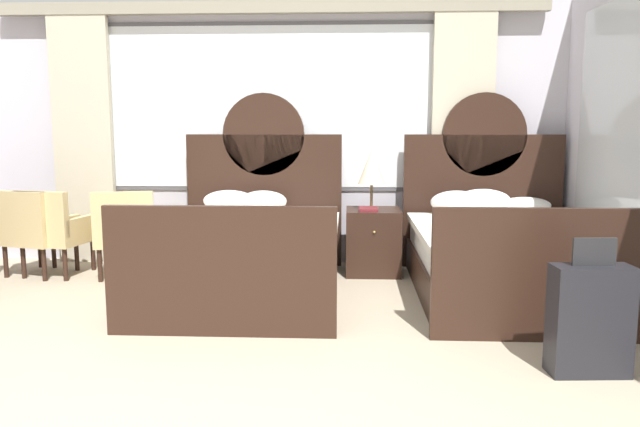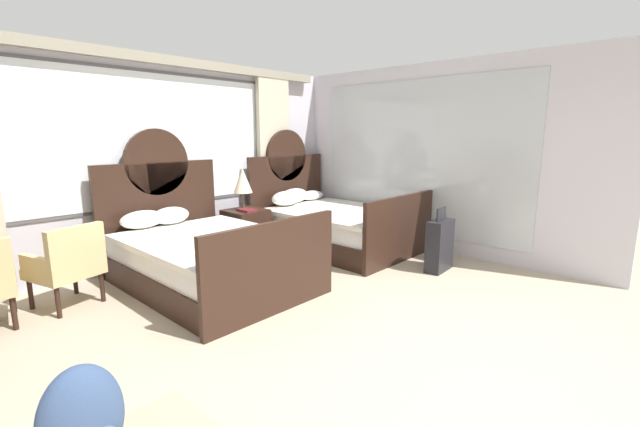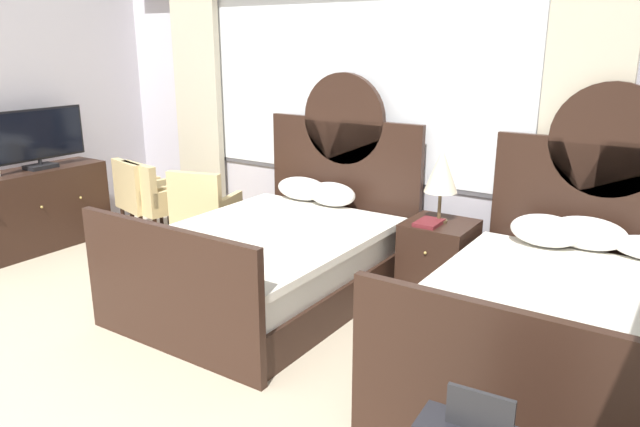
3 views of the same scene
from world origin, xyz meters
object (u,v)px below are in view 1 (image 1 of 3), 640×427
Objects in this scene: bed_near_mirror at (506,253)px; armchair_by_window_centre at (53,230)px; nightstand_between_beds at (373,241)px; table_lamp_on_nightstand at (372,167)px; bed_near_window at (248,252)px; book_on_nightstand at (368,209)px; suitcase_on_floor at (590,320)px; armchair_by_window_right at (35,229)px; armchair_by_window_left at (125,230)px.

bed_near_mirror is 2.70× the size of armchair_by_window_centre.
table_lamp_on_nightstand is (-0.02, 0.01, 0.73)m from nightstand_between_beds.
bed_near_window reaches higher than book_on_nightstand.
suitcase_on_floor is (2.28, -1.71, -0.02)m from bed_near_window.
armchair_by_window_right is at bearing 153.85° from suitcase_on_floor.
bed_near_window is 1.00× the size of bed_near_mirror.
armchair_by_window_right is (-3.24, -0.28, -0.60)m from table_lamp_on_nightstand.
book_on_nightstand is 3.04m from armchair_by_window_centre.
nightstand_between_beds is 0.76× the size of armchair_by_window_right.
bed_near_mirror is at bearing -27.58° from book_on_nightstand.
armchair_by_window_right is (-0.89, -0.00, 0.00)m from armchair_by_window_left.
book_on_nightstand is at bearing 117.50° from suitcase_on_floor.
suitcase_on_floor is at bearing -64.52° from nightstand_between_beds.
bed_near_window is 2.23m from bed_near_mirror.
suitcase_on_floor is at bearing -31.57° from armchair_by_window_left.
nightstand_between_beds is 2.70m from suitcase_on_floor.
bed_near_window is 3.77× the size of table_lamp_on_nightstand.
table_lamp_on_nightstand is 0.72× the size of armchair_by_window_left.
nightstand_between_beds is 0.35m from book_on_nightstand.
bed_near_mirror reaches higher than armchair_by_window_left.
bed_near_window is 1.27m from book_on_nightstand.
bed_near_mirror is at bearing 0.29° from bed_near_window.
nightstand_between_beds is 1.06× the size of table_lamp_on_nightstand.
nightstand_between_beds is at bearing -28.17° from table_lamp_on_nightstand.
armchair_by_window_right is at bearing 167.94° from bed_near_window.
armchair_by_window_right is (-3.26, -0.27, 0.14)m from nightstand_between_beds.
bed_near_window is 2.20m from armchair_by_window_right.
nightstand_between_beds is 2.44× the size of book_on_nightstand.
armchair_by_window_left is (-1.26, 0.46, 0.10)m from bed_near_window.
armchair_by_window_right is at bearing -179.99° from armchair_by_window_left.
armchair_by_window_right is 1.04× the size of suitcase_on_floor.
armchair_by_window_left is at bearing -173.30° from table_lamp_on_nightstand.
book_on_nightstand is at bearing -105.79° from table_lamp_on_nightstand.
armchair_by_window_left is at bearing 0.12° from armchair_by_window_centre.
table_lamp_on_nightstand is at bearing 74.21° from book_on_nightstand.
table_lamp_on_nightstand is at bearing 4.88° from armchair_by_window_right.
table_lamp_on_nightstand reaches higher than nightstand_between_beds.
suitcase_on_floor is at bearing -36.95° from bed_near_window.
bed_near_window is 2.85m from suitcase_on_floor.
armchair_by_window_right is at bearing -175.34° from nightstand_between_beds.
table_lamp_on_nightstand is 2.81m from suitcase_on_floor.
armchair_by_window_right reaches higher than book_on_nightstand.
book_on_nightstand is (1.06, 0.62, 0.30)m from bed_near_window.
bed_near_window is 1.49m from table_lamp_on_nightstand.
armchair_by_window_left is at bearing 148.43° from suitcase_on_floor.
nightstand_between_beds is (-1.11, 0.71, -0.04)m from bed_near_mirror.
armchair_by_window_right is 4.93m from suitcase_on_floor.
armchair_by_window_left is 0.89m from armchair_by_window_right.
armchair_by_window_centre is at bearing -175.05° from nightstand_between_beds.
table_lamp_on_nightstand is at bearing 33.81° from bed_near_window.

